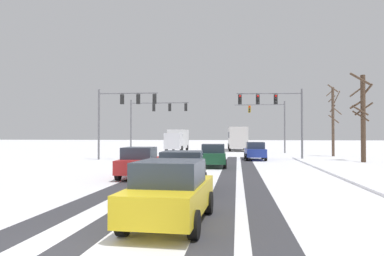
% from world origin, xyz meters
% --- Properties ---
extents(ground_plane, '(300.00, 300.00, 0.00)m').
position_xyz_m(ground_plane, '(0.00, 0.00, 0.00)').
color(ground_plane, white).
extents(wheel_track_left_lane, '(0.80, 31.83, 0.01)m').
position_xyz_m(wheel_track_left_lane, '(0.09, 14.47, 0.00)').
color(wheel_track_left_lane, '#38383D').
rests_on(wheel_track_left_lane, ground).
extents(wheel_track_right_lane, '(0.99, 31.83, 0.01)m').
position_xyz_m(wheel_track_right_lane, '(4.21, 14.47, 0.00)').
color(wheel_track_right_lane, '#38383D').
rests_on(wheel_track_right_lane, ground).
extents(wheel_track_center, '(0.92, 31.83, 0.01)m').
position_xyz_m(wheel_track_center, '(2.90, 14.47, 0.00)').
color(wheel_track_center, '#38383D').
rests_on(wheel_track_center, ground).
extents(wheel_track_oncoming, '(1.06, 31.83, 0.01)m').
position_xyz_m(wheel_track_oncoming, '(-1.63, 14.47, 0.00)').
color(wheel_track_oncoming, '#38383D').
rests_on(wheel_track_oncoming, ground).
extents(sidewalk_kerb_right, '(4.00, 31.83, 0.12)m').
position_xyz_m(sidewalk_kerb_right, '(10.71, 13.02, 0.06)').
color(sidewalk_kerb_right, white).
rests_on(sidewalk_kerb_right, ground).
extents(traffic_signal_far_right, '(6.30, 0.38, 6.50)m').
position_xyz_m(traffic_signal_far_right, '(7.57, 38.97, 4.44)').
color(traffic_signal_far_right, slate).
rests_on(traffic_signal_far_right, ground).
extents(traffic_signal_far_left, '(7.13, 0.40, 6.50)m').
position_xyz_m(traffic_signal_far_left, '(-6.46, 34.97, 4.83)').
color(traffic_signal_far_left, slate).
rests_on(traffic_signal_far_left, ground).
extents(traffic_signal_near_left, '(5.61, 0.46, 6.50)m').
position_xyz_m(traffic_signal_near_left, '(-7.09, 25.01, 4.78)').
color(traffic_signal_near_left, slate).
rests_on(traffic_signal_near_left, ground).
extents(traffic_signal_near_right, '(6.03, 0.77, 6.50)m').
position_xyz_m(traffic_signal_near_right, '(6.92, 26.74, 4.79)').
color(traffic_signal_near_right, slate).
rests_on(traffic_signal_near_right, ground).
extents(car_blue_lead, '(1.94, 4.15, 1.62)m').
position_xyz_m(car_blue_lead, '(5.03, 26.26, 0.82)').
color(car_blue_lead, '#233899').
rests_on(car_blue_lead, ground).
extents(car_dark_green_second, '(1.99, 4.18, 1.62)m').
position_xyz_m(car_dark_green_second, '(1.72, 18.69, 0.82)').
color(car_dark_green_second, '#194C2D').
rests_on(car_dark_green_second, ground).
extents(car_red_third, '(1.97, 4.17, 1.62)m').
position_xyz_m(car_red_third, '(-1.73, 11.85, 0.82)').
color(car_red_third, red).
rests_on(car_red_third, ground).
extents(car_black_fourth, '(1.99, 4.18, 1.62)m').
position_xyz_m(car_black_fourth, '(1.24, 7.57, 0.82)').
color(car_black_fourth, black).
rests_on(car_black_fourth, ground).
extents(car_yellow_cab_fifth, '(1.97, 4.17, 1.62)m').
position_xyz_m(car_yellow_cab_fifth, '(1.74, 2.40, 0.82)').
color(car_yellow_cab_fifth, yellow).
rests_on(car_yellow_cab_fifth, ground).
extents(bus_oncoming, '(3.01, 11.09, 3.38)m').
position_xyz_m(bus_oncoming, '(3.40, 46.52, 1.99)').
color(bus_oncoming, silver).
rests_on(bus_oncoming, ground).
extents(box_truck_delivery, '(2.39, 7.43, 3.02)m').
position_xyz_m(box_truck_delivery, '(-4.88, 42.18, 1.63)').
color(box_truck_delivery, silver).
rests_on(box_truck_delivery, ground).
extents(bare_tree_sidewalk_mid, '(2.13, 2.19, 7.48)m').
position_xyz_m(bare_tree_sidewalk_mid, '(13.81, 24.61, 4.00)').
color(bare_tree_sidewalk_mid, '#4C3828').
rests_on(bare_tree_sidewalk_mid, ground).
extents(bare_tree_sidewalk_far, '(1.52, 1.54, 7.66)m').
position_xyz_m(bare_tree_sidewalk_far, '(13.56, 32.87, 3.99)').
color(bare_tree_sidewalk_far, brown).
rests_on(bare_tree_sidewalk_far, ground).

